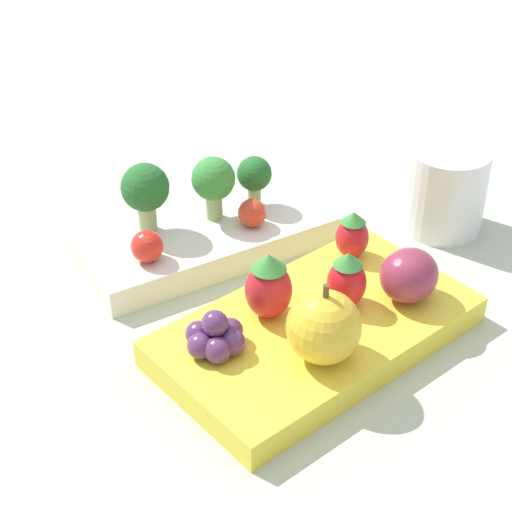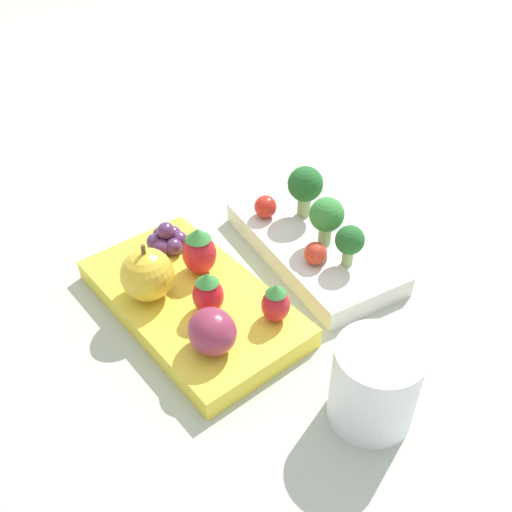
{
  "view_description": "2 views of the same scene",
  "coord_description": "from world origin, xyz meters",
  "px_view_note": "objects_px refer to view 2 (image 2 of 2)",
  "views": [
    {
      "loc": [
        -0.32,
        -0.41,
        0.4
      ],
      "look_at": [
        0.0,
        -0.01,
        0.03
      ],
      "focal_mm": 60.0,
      "sensor_mm": 36.0,
      "label": 1
    },
    {
      "loc": [
        0.34,
        -0.27,
        0.38
      ],
      "look_at": [
        0.0,
        -0.01,
        0.03
      ],
      "focal_mm": 40.0,
      "sensor_mm": 36.0,
      "label": 2
    }
  ],
  "objects_px": {
    "broccoli_floret_1": "(305,186)",
    "plum": "(212,331)",
    "bento_box_savoury": "(313,247)",
    "cherry_tomato_0": "(315,253)",
    "grape_cluster": "(167,240)",
    "strawberry_1": "(276,303)",
    "bento_box_fruit": "(192,302)",
    "cherry_tomato_1": "(265,207)",
    "apple": "(147,275)",
    "drinking_cup": "(374,384)",
    "broccoli_floret_0": "(350,241)",
    "strawberry_0": "(208,293)",
    "broccoli_floret_2": "(327,216)",
    "strawberry_2": "(199,251)"
  },
  "relations": [
    {
      "from": "bento_box_savoury",
      "to": "apple",
      "type": "height_order",
      "value": "apple"
    },
    {
      "from": "strawberry_0",
      "to": "drinking_cup",
      "type": "xyz_separation_m",
      "value": [
        0.16,
        0.05,
        -0.01
      ]
    },
    {
      "from": "bento_box_savoury",
      "to": "cherry_tomato_0",
      "type": "height_order",
      "value": "cherry_tomato_0"
    },
    {
      "from": "strawberry_0",
      "to": "strawberry_2",
      "type": "xyz_separation_m",
      "value": [
        -0.05,
        0.02,
        0.0
      ]
    },
    {
      "from": "broccoli_floret_0",
      "to": "apple",
      "type": "distance_m",
      "value": 0.19
    },
    {
      "from": "cherry_tomato_0",
      "to": "cherry_tomato_1",
      "type": "bearing_deg",
      "value": 173.05
    },
    {
      "from": "apple",
      "to": "strawberry_0",
      "type": "relative_size",
      "value": 1.35
    },
    {
      "from": "broccoli_floret_0",
      "to": "cherry_tomato_0",
      "type": "relative_size",
      "value": 1.9
    },
    {
      "from": "strawberry_2",
      "to": "grape_cluster",
      "type": "bearing_deg",
      "value": -172.7
    },
    {
      "from": "broccoli_floret_2",
      "to": "strawberry_2",
      "type": "bearing_deg",
      "value": -109.8
    },
    {
      "from": "plum",
      "to": "drinking_cup",
      "type": "distance_m",
      "value": 0.14
    },
    {
      "from": "apple",
      "to": "drinking_cup",
      "type": "relative_size",
      "value": 0.8
    },
    {
      "from": "apple",
      "to": "plum",
      "type": "relative_size",
      "value": 1.34
    },
    {
      "from": "strawberry_0",
      "to": "strawberry_1",
      "type": "xyz_separation_m",
      "value": [
        0.04,
        0.04,
        -0.0
      ]
    },
    {
      "from": "broccoli_floret_2",
      "to": "broccoli_floret_0",
      "type": "bearing_deg",
      "value": -7.38
    },
    {
      "from": "broccoli_floret_1",
      "to": "grape_cluster",
      "type": "bearing_deg",
      "value": -106.16
    },
    {
      "from": "grape_cluster",
      "to": "broccoli_floret_0",
      "type": "bearing_deg",
      "value": 43.24
    },
    {
      "from": "bento_box_fruit",
      "to": "broccoli_floret_1",
      "type": "distance_m",
      "value": 0.18
    },
    {
      "from": "broccoli_floret_1",
      "to": "strawberry_1",
      "type": "xyz_separation_m",
      "value": [
        0.1,
        -0.13,
        -0.02
      ]
    },
    {
      "from": "broccoli_floret_1",
      "to": "drinking_cup",
      "type": "height_order",
      "value": "broccoli_floret_1"
    },
    {
      "from": "broccoli_floret_2",
      "to": "strawberry_1",
      "type": "height_order",
      "value": "broccoli_floret_2"
    },
    {
      "from": "broccoli_floret_1",
      "to": "cherry_tomato_1",
      "type": "xyz_separation_m",
      "value": [
        -0.02,
        -0.04,
        -0.02
      ]
    },
    {
      "from": "broccoli_floret_1",
      "to": "apple",
      "type": "xyz_separation_m",
      "value": [
        0.01,
        -0.2,
        -0.01
      ]
    },
    {
      "from": "broccoli_floret_1",
      "to": "plum",
      "type": "xyz_separation_m",
      "value": [
        0.1,
        -0.19,
        -0.02
      ]
    },
    {
      "from": "bento_box_savoury",
      "to": "grape_cluster",
      "type": "height_order",
      "value": "grape_cluster"
    },
    {
      "from": "strawberry_1",
      "to": "drinking_cup",
      "type": "height_order",
      "value": "drinking_cup"
    },
    {
      "from": "strawberry_2",
      "to": "grape_cluster",
      "type": "xyz_separation_m",
      "value": [
        -0.05,
        -0.01,
        -0.01
      ]
    },
    {
      "from": "bento_box_savoury",
      "to": "cherry_tomato_0",
      "type": "xyz_separation_m",
      "value": [
        0.03,
        -0.03,
        0.02
      ]
    },
    {
      "from": "bento_box_fruit",
      "to": "plum",
      "type": "relative_size",
      "value": 5.18
    },
    {
      "from": "cherry_tomato_1",
      "to": "apple",
      "type": "height_order",
      "value": "apple"
    },
    {
      "from": "broccoli_floret_1",
      "to": "cherry_tomato_1",
      "type": "height_order",
      "value": "broccoli_floret_1"
    },
    {
      "from": "strawberry_1",
      "to": "plum",
      "type": "xyz_separation_m",
      "value": [
        -0.01,
        -0.06,
        0.0
      ]
    },
    {
      "from": "broccoli_floret_1",
      "to": "cherry_tomato_0",
      "type": "xyz_separation_m",
      "value": [
        0.07,
        -0.05,
        -0.03
      ]
    },
    {
      "from": "cherry_tomato_1",
      "to": "bento_box_fruit",
      "type": "bearing_deg",
      "value": -67.68
    },
    {
      "from": "bento_box_fruit",
      "to": "drinking_cup",
      "type": "xyz_separation_m",
      "value": [
        0.18,
        0.05,
        0.03
      ]
    },
    {
      "from": "broccoli_floret_0",
      "to": "drinking_cup",
      "type": "distance_m",
      "value": 0.16
    },
    {
      "from": "apple",
      "to": "plum",
      "type": "distance_m",
      "value": 0.09
    },
    {
      "from": "bento_box_savoury",
      "to": "strawberry_0",
      "type": "height_order",
      "value": "strawberry_0"
    },
    {
      "from": "broccoli_floret_0",
      "to": "cherry_tomato_0",
      "type": "xyz_separation_m",
      "value": [
        -0.02,
        -0.02,
        -0.02
      ]
    },
    {
      "from": "strawberry_0",
      "to": "bento_box_fruit",
      "type": "bearing_deg",
      "value": -178.04
    },
    {
      "from": "apple",
      "to": "plum",
      "type": "xyz_separation_m",
      "value": [
        0.09,
        0.01,
        -0.01
      ]
    },
    {
      "from": "cherry_tomato_0",
      "to": "bento_box_savoury",
      "type": "bearing_deg",
      "value": 139.27
    },
    {
      "from": "bento_box_fruit",
      "to": "cherry_tomato_1",
      "type": "relative_size",
      "value": 9.02
    },
    {
      "from": "bento_box_fruit",
      "to": "drinking_cup",
      "type": "height_order",
      "value": "drinking_cup"
    },
    {
      "from": "broccoli_floret_1",
      "to": "broccoli_floret_2",
      "type": "distance_m",
      "value": 0.06
    },
    {
      "from": "grape_cluster",
      "to": "drinking_cup",
      "type": "bearing_deg",
      "value": 5.98
    },
    {
      "from": "broccoli_floret_0",
      "to": "broccoli_floret_2",
      "type": "relative_size",
      "value": 0.82
    },
    {
      "from": "apple",
      "to": "strawberry_1",
      "type": "bearing_deg",
      "value": 37.04
    },
    {
      "from": "strawberry_2",
      "to": "plum",
      "type": "relative_size",
      "value": 1.17
    },
    {
      "from": "broccoli_floret_0",
      "to": "cherry_tomato_0",
      "type": "distance_m",
      "value": 0.04
    }
  ]
}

